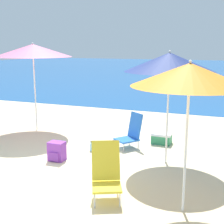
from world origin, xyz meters
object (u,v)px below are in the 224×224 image
object	(u,v)px
beach_umbrella_orange	(190,75)
beach_chair_blue	(131,132)
backpack_purple	(57,151)
water_bottle	(91,147)
beach_chair_yellow	(106,172)
beach_umbrella_pink	(33,51)
beach_umbrella_navy	(169,62)
cooler_box	(162,138)

from	to	relation	value
beach_umbrella_orange	beach_chair_blue	distance (m)	3.31
backpack_purple	water_bottle	world-z (taller)	backpack_purple
beach_chair_yellow	beach_umbrella_orange	bearing A→B (deg)	-23.76
beach_umbrella_pink	beach_chair_yellow	bearing A→B (deg)	-42.10
beach_umbrella_orange	backpack_purple	world-z (taller)	beach_umbrella_orange
beach_umbrella_orange	beach_chair_yellow	distance (m)	1.93
beach_umbrella_orange	beach_chair_yellow	bearing A→B (deg)	-178.88
beach_umbrella_orange	water_bottle	bearing A→B (deg)	141.00
beach_umbrella_pink	beach_umbrella_orange	xyz separation A→B (m)	(4.49, -2.96, -0.24)
beach_umbrella_orange	beach_chair_yellow	size ratio (longest dim) A/B	2.48
beach_umbrella_orange	beach_chair_blue	bearing A→B (deg)	122.30
beach_chair_yellow	backpack_purple	bearing A→B (deg)	119.46
beach_chair_blue	beach_chair_yellow	world-z (taller)	beach_chair_yellow
beach_umbrella_navy	backpack_purple	world-z (taller)	beach_umbrella_navy
beach_umbrella_orange	beach_chair_blue	xyz separation A→B (m)	(-1.55, 2.46, -1.59)
beach_umbrella_navy	beach_umbrella_orange	world-z (taller)	beach_umbrella_navy
beach_umbrella_navy	beach_umbrella_orange	size ratio (longest dim) A/B	1.04
beach_chair_blue	beach_chair_yellow	bearing A→B (deg)	-44.41
beach_chair_blue	water_bottle	distance (m)	0.99
beach_chair_blue	cooler_box	size ratio (longest dim) A/B	1.73
cooler_box	water_bottle	bearing A→B (deg)	-140.74
beach_umbrella_pink	beach_umbrella_navy	size ratio (longest dim) A/B	1.07
backpack_purple	water_bottle	xyz separation A→B (m)	(0.42, 0.78, -0.11)
beach_umbrella_navy	water_bottle	world-z (taller)	beach_umbrella_navy
beach_umbrella_orange	backpack_purple	distance (m)	3.41
beach_chair_yellow	water_bottle	xyz separation A→B (m)	(-1.12, 1.89, -0.34)
beach_umbrella_orange	water_bottle	size ratio (longest dim) A/B	9.61
beach_umbrella_pink	water_bottle	bearing A→B (deg)	-26.72
beach_umbrella_orange	beach_umbrella_navy	bearing A→B (deg)	108.73
beach_chair_yellow	beach_chair_blue	bearing A→B (deg)	73.70
beach_umbrella_orange	water_bottle	distance (m)	3.50
backpack_purple	beach_umbrella_pink	bearing A→B (deg)	133.16
beach_umbrella_orange	cooler_box	distance (m)	3.61
cooler_box	beach_chair_blue	bearing A→B (deg)	-139.57
beach_umbrella_navy	water_bottle	bearing A→B (deg)	177.32
backpack_purple	water_bottle	distance (m)	0.89
beach_chair_yellow	backpack_purple	distance (m)	1.91
beach_umbrella_pink	beach_chair_blue	size ratio (longest dim) A/B	3.00
beach_umbrella_orange	beach_chair_yellow	world-z (taller)	beach_umbrella_orange
water_bottle	cooler_box	xyz separation A→B (m)	(1.36, 1.11, 0.04)
beach_umbrella_pink	backpack_purple	distance (m)	3.26
beach_umbrella_pink	cooler_box	xyz separation A→B (m)	(3.54, 0.01, -2.05)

